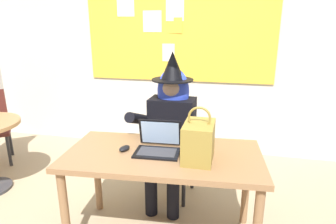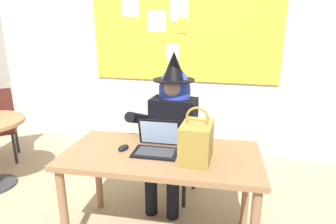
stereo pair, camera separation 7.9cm
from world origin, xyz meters
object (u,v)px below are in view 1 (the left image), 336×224
computer_mouse (124,148)px  handbag (199,141)px  person_costumed (171,120)px  desk_main (163,164)px  chair_at_desk (174,143)px  laptop (158,145)px

computer_mouse → handbag: (0.55, -0.02, 0.12)m
person_costumed → computer_mouse: 0.65m
person_costumed → computer_mouse: bearing=-18.0°
computer_mouse → handbag: 0.56m
person_costumed → handbag: bearing=29.2°
desk_main → chair_at_desk: size_ratio=1.61×
chair_at_desk → handbag: 0.90m
desk_main → laptop: (-0.04, 0.02, 0.14)m
person_costumed → laptop: size_ratio=4.18×
laptop → handbag: 0.32m
computer_mouse → desk_main: bearing=18.9°
chair_at_desk → computer_mouse: (-0.23, -0.74, 0.24)m
laptop → computer_mouse: laptop is taller
desk_main → laptop: size_ratio=4.34×
person_costumed → handbag: person_costumed is taller
desk_main → chair_at_desk: (-0.06, 0.71, -0.13)m
person_costumed → computer_mouse: person_costumed is taller
chair_at_desk → computer_mouse: chair_at_desk is taller
desk_main → laptop: 0.15m
desk_main → handbag: 0.35m
desk_main → computer_mouse: computer_mouse is taller
person_costumed → computer_mouse: (-0.22, -0.61, -0.04)m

